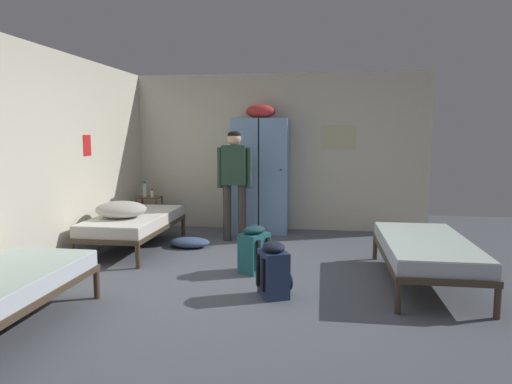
# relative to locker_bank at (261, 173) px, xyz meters

# --- Properties ---
(ground_plane) EXTENTS (9.18, 9.18, 0.00)m
(ground_plane) POSITION_rel_locker_bank_xyz_m (0.25, -2.59, -0.97)
(ground_plane) COLOR #565B66
(room_backdrop) EXTENTS (4.92, 5.80, 2.59)m
(room_backdrop) POSITION_rel_locker_bank_xyz_m (-1.05, -1.25, 0.33)
(room_backdrop) COLOR beige
(room_backdrop) RESTS_ON ground_plane
(locker_bank) EXTENTS (0.90, 0.55, 2.07)m
(locker_bank) POSITION_rel_locker_bank_xyz_m (0.00, 0.00, 0.00)
(locker_bank) COLOR #7A9ECC
(locker_bank) RESTS_ON ground_plane
(shelf_unit) EXTENTS (0.38, 0.30, 0.57)m
(shelf_unit) POSITION_rel_locker_bank_xyz_m (-1.84, -0.16, -0.62)
(shelf_unit) COLOR brown
(shelf_unit) RESTS_ON ground_plane
(bed_left_rear) EXTENTS (0.90, 1.90, 0.49)m
(bed_left_rear) POSITION_rel_locker_bank_xyz_m (-1.59, -1.38, -0.59)
(bed_left_rear) COLOR #473828
(bed_left_rear) RESTS_ON ground_plane
(bed_right) EXTENTS (0.90, 1.90, 0.49)m
(bed_right) POSITION_rel_locker_bank_xyz_m (2.10, -2.40, -0.59)
(bed_right) COLOR #473828
(bed_right) RESTS_ON ground_plane
(bedding_heap) EXTENTS (0.68, 0.61, 0.22)m
(bedding_heap) POSITION_rel_locker_bank_xyz_m (-1.67, -1.64, -0.37)
(bedding_heap) COLOR #B7B2A8
(bedding_heap) RESTS_ON bed_left_rear
(person_traveler) EXTENTS (0.52, 0.21, 1.64)m
(person_traveler) POSITION_rel_locker_bank_xyz_m (-0.30, -0.69, 0.02)
(person_traveler) COLOR #3D3833
(person_traveler) RESTS_ON ground_plane
(water_bottle) EXTENTS (0.07, 0.07, 0.25)m
(water_bottle) POSITION_rel_locker_bank_xyz_m (-1.92, -0.14, -0.28)
(water_bottle) COLOR silver
(water_bottle) RESTS_ON shelf_unit
(lotion_bottle) EXTENTS (0.05, 0.05, 0.14)m
(lotion_bottle) POSITION_rel_locker_bank_xyz_m (-1.77, -0.20, -0.34)
(lotion_bottle) COLOR white
(lotion_bottle) RESTS_ON shelf_unit
(backpack_navy) EXTENTS (0.40, 0.39, 0.55)m
(backpack_navy) POSITION_rel_locker_bank_xyz_m (0.54, -3.02, -0.71)
(backpack_navy) COLOR navy
(backpack_navy) RESTS_ON ground_plane
(backpack_teal) EXTENTS (0.41, 0.40, 0.55)m
(backpack_teal) POSITION_rel_locker_bank_xyz_m (0.22, -2.24, -0.71)
(backpack_teal) COLOR #23666B
(backpack_teal) RESTS_ON ground_plane
(clothes_pile_denim) EXTENTS (0.57, 0.37, 0.14)m
(clothes_pile_denim) POSITION_rel_locker_bank_xyz_m (-0.86, -1.19, -0.90)
(clothes_pile_denim) COLOR #42567A
(clothes_pile_denim) RESTS_ON ground_plane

